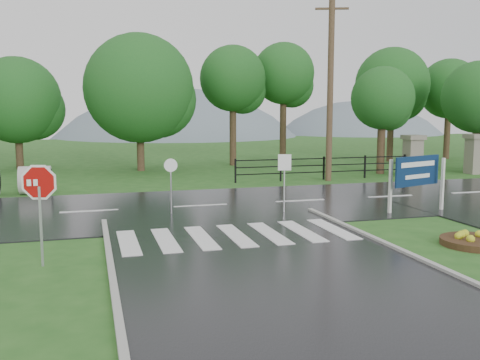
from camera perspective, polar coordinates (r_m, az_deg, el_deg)
name	(u,v)px	position (r m, az deg, el deg)	size (l,w,h in m)	color
ground	(304,296)	(10.70, 6.86, -12.16)	(120.00, 120.00, 0.00)	#25561C
main_road	(200,207)	(20.01, -4.24, -2.87)	(90.00, 8.00, 0.04)	black
crosswalk	(236,235)	(15.23, -0.43, -5.91)	(6.50, 2.80, 0.02)	silver
pillar_west	(413,155)	(30.53, 17.95, 2.59)	(1.00, 1.00, 2.24)	gray
pillar_east	(475,153)	(32.91, 23.76, 2.65)	(1.00, 1.00, 2.24)	gray
fence_west	(324,166)	(28.00, 8.93, 1.52)	(9.58, 0.08, 1.20)	black
hills	(147,246)	(77.07, -9.87, -6.99)	(102.00, 48.00, 48.00)	slate
treeline	(171,167)	(33.84, -7.35, 1.34)	(83.20, 5.20, 10.00)	#184F1C
stop_sign	(39,191)	(12.97, -20.63, -1.09)	(1.08, 0.33, 2.52)	#939399
estate_billboard	(417,174)	(19.67, 18.39, 0.64)	(2.22, 0.79, 2.00)	silver
flower_bed	(475,240)	(15.64, 23.76, -5.92)	(1.78, 1.78, 0.36)	#332111
reg_sign_small	(284,171)	(18.60, 4.76, 0.92)	(0.45, 0.13, 2.07)	#939399
reg_sign_round	(171,179)	(18.30, -7.38, 0.13)	(0.45, 0.08, 1.96)	#939399
utility_pole_east	(330,88)	(27.44, 9.61, 9.69)	(1.58, 0.64, 9.23)	#473523
entrance_tree_left	(383,99)	(31.13, 14.97, 8.37)	(3.50, 3.50, 6.00)	#3D2B1C
entrance_tree_right	(478,98)	(34.80, 24.09, 8.04)	(4.25, 4.25, 6.47)	#3D2B1C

